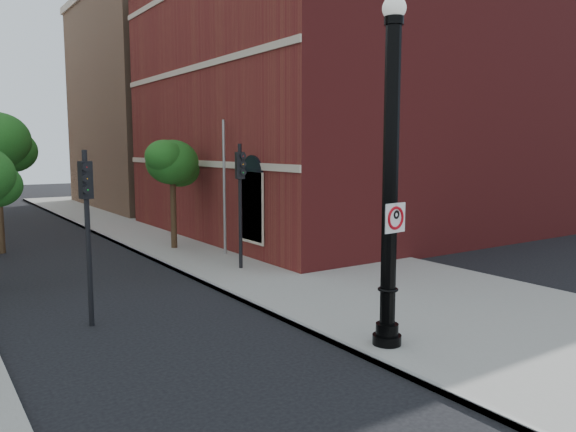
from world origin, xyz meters
TOP-DOWN VIEW (x-y plane):
  - ground at (0.00, 0.00)m, footprint 120.00×120.00m
  - sidewalk_right at (6.00, 10.00)m, footprint 8.00×60.00m
  - curb_edge at (2.05, 10.00)m, footprint 0.10×60.00m
  - brick_wall_building at (16.00, 14.00)m, footprint 22.30×16.30m
  - bg_building_tan_b at (16.00, 30.00)m, footprint 22.00×14.00m
  - lamppost at (2.76, -0.27)m, footprint 0.60×0.60m
  - no_parking_sign at (2.74, -0.45)m, footprint 0.59×0.11m
  - traffic_signal_left at (-1.91, 4.75)m, footprint 0.29×0.35m
  - traffic_signal_right at (3.85, 7.88)m, footprint 0.31×0.37m
  - utility_pole at (4.56, 10.41)m, footprint 0.10×0.10m
  - street_tree_c at (3.51, 12.84)m, footprint 2.48×2.25m

SIDE VIEW (x-z plane):
  - ground at x=0.00m, z-range 0.00..0.00m
  - sidewalk_right at x=6.00m, z-range 0.00..0.12m
  - curb_edge at x=2.05m, z-range 0.00..0.14m
  - utility_pole at x=4.56m, z-range 0.00..5.20m
  - traffic_signal_left at x=-1.91m, z-range 0.72..4.84m
  - no_parking_sign at x=2.74m, z-range 2.49..3.08m
  - traffic_signal_right at x=3.85m, z-range 0.75..5.04m
  - lamppost at x=2.76m, z-range -0.27..6.81m
  - street_tree_c at x=3.51m, z-range 1.29..5.76m
  - brick_wall_building at x=16.00m, z-range 0.01..12.51m
  - bg_building_tan_b at x=16.00m, z-range 0.00..14.00m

